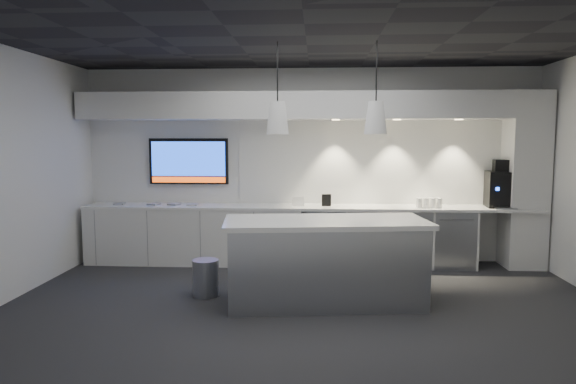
# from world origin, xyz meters

# --- Properties ---
(floor) EXTENTS (7.00, 7.00, 0.00)m
(floor) POSITION_xyz_m (0.00, 0.00, 0.00)
(floor) COLOR #2A2A2C
(floor) RESTS_ON ground
(ceiling) EXTENTS (7.00, 7.00, 0.00)m
(ceiling) POSITION_xyz_m (0.00, 0.00, 3.00)
(ceiling) COLOR black
(ceiling) RESTS_ON wall_back
(wall_back) EXTENTS (7.00, 0.00, 7.00)m
(wall_back) POSITION_xyz_m (0.00, 2.50, 1.50)
(wall_back) COLOR white
(wall_back) RESTS_ON floor
(wall_front) EXTENTS (7.00, 0.00, 7.00)m
(wall_front) POSITION_xyz_m (0.00, -2.50, 1.50)
(wall_front) COLOR white
(wall_front) RESTS_ON floor
(back_counter) EXTENTS (6.80, 0.65, 0.04)m
(back_counter) POSITION_xyz_m (0.00, 2.17, 0.88)
(back_counter) COLOR white
(back_counter) RESTS_ON left_base_cabinets
(left_base_cabinets) EXTENTS (3.30, 0.63, 0.86)m
(left_base_cabinets) POSITION_xyz_m (-1.75, 2.17, 0.43)
(left_base_cabinets) COLOR white
(left_base_cabinets) RESTS_ON floor
(fridge_unit_a) EXTENTS (0.60, 0.61, 0.85)m
(fridge_unit_a) POSITION_xyz_m (0.25, 2.17, 0.42)
(fridge_unit_a) COLOR #9C9FA4
(fridge_unit_a) RESTS_ON floor
(fridge_unit_b) EXTENTS (0.60, 0.61, 0.85)m
(fridge_unit_b) POSITION_xyz_m (0.88, 2.17, 0.42)
(fridge_unit_b) COLOR #9C9FA4
(fridge_unit_b) RESTS_ON floor
(fridge_unit_c) EXTENTS (0.60, 0.61, 0.85)m
(fridge_unit_c) POSITION_xyz_m (1.51, 2.17, 0.42)
(fridge_unit_c) COLOR #9C9FA4
(fridge_unit_c) RESTS_ON floor
(fridge_unit_d) EXTENTS (0.60, 0.61, 0.85)m
(fridge_unit_d) POSITION_xyz_m (2.14, 2.17, 0.42)
(fridge_unit_d) COLOR #9C9FA4
(fridge_unit_d) RESTS_ON floor
(backsplash) EXTENTS (4.60, 0.03, 1.30)m
(backsplash) POSITION_xyz_m (1.20, 2.48, 1.55)
(backsplash) COLOR white
(backsplash) RESTS_ON wall_back
(soffit) EXTENTS (6.90, 0.60, 0.40)m
(soffit) POSITION_xyz_m (0.00, 2.20, 2.40)
(soffit) COLOR white
(soffit) RESTS_ON wall_back
(column) EXTENTS (0.55, 0.55, 2.60)m
(column) POSITION_xyz_m (3.20, 2.20, 1.30)
(column) COLOR white
(column) RESTS_ON floor
(wall_tv) EXTENTS (1.25, 0.07, 0.72)m
(wall_tv) POSITION_xyz_m (-1.90, 2.45, 1.56)
(wall_tv) COLOR black
(wall_tv) RESTS_ON wall_back
(island) EXTENTS (2.43, 1.27, 0.99)m
(island) POSITION_xyz_m (0.23, 0.32, 0.50)
(island) COLOR #9C9FA4
(island) RESTS_ON floor
(bin) EXTENTS (0.39, 0.39, 0.45)m
(bin) POSITION_xyz_m (-1.22, 0.50, 0.22)
(bin) COLOR #9C9FA4
(bin) RESTS_ON floor
(coffee_machine) EXTENTS (0.43, 0.59, 0.71)m
(coffee_machine) POSITION_xyz_m (2.85, 2.20, 1.19)
(coffee_machine) COLOR black
(coffee_machine) RESTS_ON back_counter
(sign_black) EXTENTS (0.14, 0.03, 0.18)m
(sign_black) POSITION_xyz_m (0.27, 2.16, 0.99)
(sign_black) COLOR black
(sign_black) RESTS_ON back_counter
(sign_white) EXTENTS (0.18, 0.05, 0.14)m
(sign_white) POSITION_xyz_m (-0.16, 2.14, 0.97)
(sign_white) COLOR white
(sign_white) RESTS_ON back_counter
(cup_cluster) EXTENTS (0.36, 0.17, 0.14)m
(cup_cluster) POSITION_xyz_m (1.78, 2.07, 0.97)
(cup_cluster) COLOR white
(cup_cluster) RESTS_ON back_counter
(tray_a) EXTENTS (0.18, 0.18, 0.02)m
(tray_a) POSITION_xyz_m (-2.93, 2.16, 0.91)
(tray_a) COLOR #959595
(tray_a) RESTS_ON back_counter
(tray_b) EXTENTS (0.20, 0.20, 0.02)m
(tray_b) POSITION_xyz_m (-2.38, 2.15, 0.91)
(tray_b) COLOR #959595
(tray_b) RESTS_ON back_counter
(tray_c) EXTENTS (0.20, 0.20, 0.02)m
(tray_c) POSITION_xyz_m (-2.06, 2.15, 0.91)
(tray_c) COLOR #959595
(tray_c) RESTS_ON back_counter
(tray_d) EXTENTS (0.17, 0.17, 0.02)m
(tray_d) POSITION_xyz_m (-1.77, 2.11, 0.91)
(tray_d) COLOR #959595
(tray_d) RESTS_ON back_counter
(pendant_left) EXTENTS (0.26, 0.26, 1.07)m
(pendant_left) POSITION_xyz_m (-0.32, 0.32, 2.15)
(pendant_left) COLOR white
(pendant_left) RESTS_ON ceiling
(pendant_right) EXTENTS (0.26, 0.26, 1.07)m
(pendant_right) POSITION_xyz_m (0.78, 0.32, 2.15)
(pendant_right) COLOR white
(pendant_right) RESTS_ON ceiling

